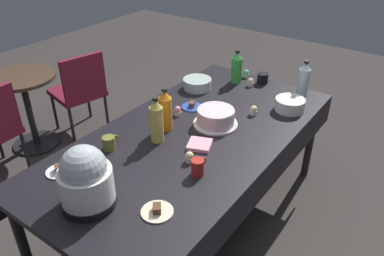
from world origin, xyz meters
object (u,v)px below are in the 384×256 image
(coffee_mug_black, at_px, (262,78))
(potluck_table, at_px, (192,143))
(dessert_plate_cobalt, at_px, (192,106))
(cupcake_berry, at_px, (251,82))
(frosted_layer_cake, at_px, (216,117))
(cupcake_vanilla, at_px, (246,74))
(cupcake_rose, at_px, (178,111))
(soda_bottle_lime_soda, at_px, (237,68))
(cupcake_lemon, at_px, (189,157))
(soda_bottle_water, at_px, (303,81))
(coffee_mug_red, at_px, (198,167))
(slow_cooker, at_px, (86,179))
(soda_bottle_ginger_ale, at_px, (157,121))
(coffee_mug_olive, at_px, (109,143))
(cupcake_cocoa, at_px, (254,110))
(dessert_plate_cream, at_px, (157,211))
(dessert_plate_white, at_px, (59,171))
(soda_bottle_orange_juice, at_px, (165,111))
(round_cafe_table, at_px, (26,98))
(ceramic_snack_bowl, at_px, (290,104))
(maroon_chair_right, at_px, (80,88))
(glass_salad_bowl, at_px, (197,84))

(coffee_mug_black, bearing_deg, potluck_table, -179.85)
(dessert_plate_cobalt, distance_m, cupcake_berry, 0.60)
(frosted_layer_cake, xyz_separation_m, cupcake_vanilla, (0.82, 0.22, -0.02))
(cupcake_rose, bearing_deg, soda_bottle_lime_soda, -3.60)
(potluck_table, distance_m, cupcake_lemon, 0.31)
(soda_bottle_water, relative_size, coffee_mug_red, 2.59)
(slow_cooker, xyz_separation_m, soda_bottle_ginger_ale, (0.65, 0.10, -0.02))
(soda_bottle_water, bearing_deg, coffee_mug_olive, 153.29)
(cupcake_cocoa, height_order, soda_bottle_water, soda_bottle_water)
(coffee_mug_red, bearing_deg, slow_cooker, 149.66)
(cupcake_berry, height_order, coffee_mug_black, coffee_mug_black)
(frosted_layer_cake, distance_m, coffee_mug_olive, 0.72)
(dessert_plate_cobalt, bearing_deg, coffee_mug_olive, 172.62)
(dessert_plate_cobalt, relative_size, dessert_plate_cream, 0.96)
(dessert_plate_cobalt, bearing_deg, soda_bottle_lime_soda, -2.90)
(dessert_plate_white, height_order, soda_bottle_lime_soda, soda_bottle_lime_soda)
(soda_bottle_orange_juice, bearing_deg, cupcake_vanilla, -0.90)
(potluck_table, bearing_deg, coffee_mug_olive, 143.40)
(slow_cooker, distance_m, dessert_plate_cream, 0.38)
(soda_bottle_ginger_ale, relative_size, round_cafe_table, 0.42)
(ceramic_snack_bowl, xyz_separation_m, cupcake_vanilla, (0.34, 0.54, -0.01))
(coffee_mug_olive, height_order, coffee_mug_black, coffee_mug_olive)
(cupcake_lemon, relative_size, cupcake_cocoa, 1.00)
(soda_bottle_lime_soda, height_order, round_cafe_table, soda_bottle_lime_soda)
(dessert_plate_cobalt, height_order, soda_bottle_water, soda_bottle_water)
(cupcake_berry, xyz_separation_m, soda_bottle_orange_juice, (-0.93, 0.13, 0.10))
(slow_cooker, distance_m, cupcake_lemon, 0.62)
(ceramic_snack_bowl, bearing_deg, coffee_mug_olive, 148.18)
(slow_cooker, height_order, cupcake_cocoa, slow_cooker)
(dessert_plate_cream, relative_size, soda_bottle_ginger_ale, 0.53)
(potluck_table, height_order, slow_cooker, slow_cooker)
(dessert_plate_cream, relative_size, cupcake_rose, 2.39)
(slow_cooker, relative_size, coffee_mug_black, 2.62)
(coffee_mug_olive, bearing_deg, potluck_table, -36.60)
(soda_bottle_water, bearing_deg, round_cafe_table, 113.96)
(slow_cooker, bearing_deg, cupcake_berry, 0.58)
(soda_bottle_lime_soda, bearing_deg, maroon_chair_right, 109.61)
(cupcake_rose, xyz_separation_m, soda_bottle_orange_juice, (-0.19, -0.05, 0.10))
(soda_bottle_lime_soda, bearing_deg, cupcake_berry, -91.11)
(soda_bottle_ginger_ale, bearing_deg, soda_bottle_water, -24.39)
(cupcake_vanilla, distance_m, cupcake_berry, 0.18)
(soda_bottle_lime_soda, height_order, coffee_mug_black, soda_bottle_lime_soda)
(soda_bottle_water, bearing_deg, soda_bottle_ginger_ale, 155.61)
(dessert_plate_cream, xyz_separation_m, soda_bottle_lime_soda, (1.57, 0.47, 0.12))
(cupcake_cocoa, bearing_deg, maroon_chair_right, 92.84)
(soda_bottle_orange_juice, distance_m, coffee_mug_olive, 0.41)
(glass_salad_bowl, bearing_deg, coffee_mug_red, -144.74)
(cupcake_cocoa, bearing_deg, dessert_plate_cobalt, 111.98)
(ceramic_snack_bowl, bearing_deg, cupcake_berry, 64.58)
(potluck_table, height_order, glass_salad_bowl, glass_salad_bowl)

